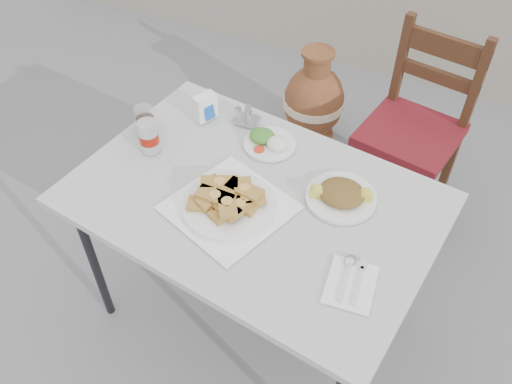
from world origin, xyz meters
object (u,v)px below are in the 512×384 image
at_px(salad_rice_plate, 269,141).
at_px(salad_chopped_plate, 341,195).
at_px(terracotta_urn, 314,102).
at_px(cola_glass, 146,121).
at_px(chair, 414,127).
at_px(soda_can, 149,137).
at_px(napkin_holder, 205,107).
at_px(condiment_caddy, 246,117).
at_px(cafe_table, 253,206).
at_px(pide_plate, 229,201).

height_order(salad_rice_plate, salad_chopped_plate, salad_chopped_plate).
bearing_deg(salad_chopped_plate, terracotta_urn, 114.05).
distance_m(cola_glass, terracotta_urn, 1.35).
bearing_deg(salad_rice_plate, chair, 57.40).
distance_m(salad_chopped_plate, soda_can, 0.80).
distance_m(napkin_holder, chair, 1.13).
relative_size(napkin_holder, condiment_caddy, 1.07).
relative_size(salad_chopped_plate, terracotta_urn, 0.41).
xyz_separation_m(salad_chopped_plate, chair, (0.11, 0.92, -0.31)).
distance_m(cafe_table, terracotta_urn, 1.42).
bearing_deg(soda_can, salad_chopped_plate, 5.40).
relative_size(pide_plate, salad_rice_plate, 2.31).
height_order(pide_plate, chair, chair).
bearing_deg(cafe_table, napkin_holder, 139.56).
relative_size(napkin_holder, terracotta_urn, 0.18).
xyz_separation_m(napkin_holder, terracotta_urn, (0.16, 0.99, -0.58)).
distance_m(pide_plate, condiment_caddy, 0.51).
xyz_separation_m(pide_plate, condiment_caddy, (-0.17, 0.48, -0.01)).
relative_size(salad_chopped_plate, condiment_caddy, 2.41).
xyz_separation_m(soda_can, condiment_caddy, (0.27, 0.33, -0.05)).
xyz_separation_m(chair, terracotta_urn, (-0.64, 0.28, -0.23)).
relative_size(pide_plate, cola_glass, 4.26).
relative_size(salad_rice_plate, chair, 0.21).
distance_m(soda_can, condiment_caddy, 0.43).
xyz_separation_m(cola_glass, terracotta_urn, (0.34, 1.17, -0.57)).
distance_m(cola_glass, napkin_holder, 0.26).
distance_m(napkin_holder, terracotta_urn, 1.16).
bearing_deg(pide_plate, salad_rice_plate, 92.11).
xyz_separation_m(cafe_table, napkin_holder, (-0.39, 0.33, 0.12)).
xyz_separation_m(salad_chopped_plate, napkin_holder, (-0.69, 0.21, 0.04)).
bearing_deg(terracotta_urn, salad_rice_plate, -81.07).
bearing_deg(cola_glass, pide_plate, -24.88).
relative_size(cafe_table, chair, 1.41).
bearing_deg(condiment_caddy, chair, 45.88).
bearing_deg(terracotta_urn, cola_glass, -106.32).
xyz_separation_m(soda_can, terracotta_urn, (0.26, 1.27, -0.59)).
height_order(cafe_table, pide_plate, pide_plate).
bearing_deg(chair, salad_rice_plate, -112.38).
relative_size(pide_plate, soda_can, 3.55).
bearing_deg(terracotta_urn, condiment_caddy, -89.60).
height_order(napkin_holder, chair, chair).
height_order(salad_rice_plate, cola_glass, cola_glass).
height_order(pide_plate, salad_rice_plate, pide_plate).
bearing_deg(cola_glass, terracotta_urn, 73.68).
distance_m(salad_chopped_plate, napkin_holder, 0.72).
bearing_deg(chair, soda_can, -122.16).
height_order(cafe_table, condiment_caddy, condiment_caddy).
bearing_deg(condiment_caddy, cola_glass, -145.60).
distance_m(pide_plate, chair, 1.27).
bearing_deg(terracotta_urn, napkin_holder, -99.23).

